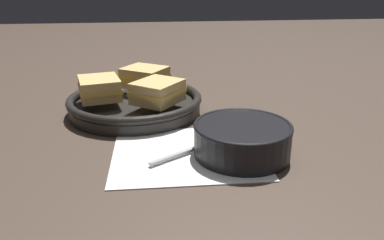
{
  "coord_description": "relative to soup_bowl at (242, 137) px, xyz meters",
  "views": [
    {
      "loc": [
        -0.07,
        -0.65,
        0.3
      ],
      "look_at": [
        0.02,
        0.03,
        0.03
      ],
      "focal_mm": 35.0,
      "sensor_mm": 36.0,
      "label": 1
    }
  ],
  "objects": [
    {
      "name": "ground_plane",
      "position": [
        -0.09,
        0.07,
        -0.03
      ],
      "size": [
        4.0,
        4.0,
        0.0
      ],
      "primitive_type": "plane",
      "color": "#47382D"
    },
    {
      "name": "napkin",
      "position": [
        -0.1,
        0.02,
        -0.03
      ],
      "size": [
        0.27,
        0.23,
        0.0
      ],
      "color": "white",
      "rests_on": "ground_plane"
    },
    {
      "name": "soup_bowl",
      "position": [
        0.0,
        0.0,
        0.0
      ],
      "size": [
        0.17,
        0.17,
        0.06
      ],
      "color": "black",
      "rests_on": "ground_plane"
    },
    {
      "name": "spoon",
      "position": [
        -0.06,
        0.04,
        -0.03
      ],
      "size": [
        0.16,
        0.11,
        0.01
      ],
      "rotation": [
        0.0,
        0.0,
        0.56
      ],
      "color": "#B7B7BC",
      "rests_on": "napkin"
    },
    {
      "name": "skillet",
      "position": [
        -0.19,
        0.25,
        -0.01
      ],
      "size": [
        0.31,
        0.31,
        0.04
      ],
      "color": "black",
      "rests_on": "ground_plane"
    },
    {
      "name": "sandwich_near_left",
      "position": [
        -0.14,
        0.19,
        0.03
      ],
      "size": [
        0.13,
        0.13,
        0.05
      ],
      "rotation": [
        0.0,
        0.0,
        7.19
      ],
      "color": "#DBB26B",
      "rests_on": "skillet"
    },
    {
      "name": "sandwich_near_right",
      "position": [
        -0.17,
        0.32,
        0.03
      ],
      "size": [
        0.13,
        0.13,
        0.05
      ],
      "rotation": [
        0.0,
        0.0,
        8.82
      ],
      "color": "#DBB26B",
      "rests_on": "skillet"
    },
    {
      "name": "sandwich_far_left",
      "position": [
        -0.27,
        0.23,
        0.03
      ],
      "size": [
        0.11,
        0.12,
        0.05
      ],
      "rotation": [
        0.0,
        0.0,
        11.22
      ],
      "color": "#DBB26B",
      "rests_on": "skillet"
    }
  ]
}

